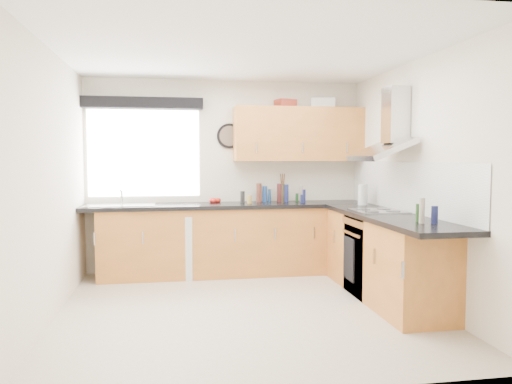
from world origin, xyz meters
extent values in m
plane|color=beige|center=(0.00, 0.00, 0.00)|extent=(3.60, 3.60, 0.00)
cube|color=white|center=(0.00, 0.00, 2.50)|extent=(3.60, 3.60, 0.02)
cube|color=silver|center=(0.00, 1.80, 1.25)|extent=(3.60, 0.02, 2.50)
cube|color=silver|center=(0.00, -1.80, 1.25)|extent=(3.60, 0.02, 2.50)
cube|color=silver|center=(-1.80, 0.00, 1.25)|extent=(0.02, 3.60, 2.50)
cube|color=silver|center=(1.80, 0.00, 1.25)|extent=(0.02, 3.60, 2.50)
cube|color=silver|center=(-1.05, 1.79, 1.55)|extent=(1.40, 0.02, 1.10)
cube|color=black|center=(-1.05, 1.70, 2.18)|extent=(1.50, 0.18, 0.14)
cube|color=white|center=(1.79, 0.30, 1.18)|extent=(0.01, 3.00, 0.54)
cube|color=#A76329|center=(-0.10, 1.51, 0.43)|extent=(3.00, 0.58, 0.86)
cube|color=#A76329|center=(1.50, 1.50, 0.43)|extent=(0.60, 0.60, 0.86)
cube|color=#A76329|center=(1.51, 0.15, 0.43)|extent=(0.58, 2.10, 0.86)
cube|color=black|center=(0.00, 1.50, 0.89)|extent=(3.60, 0.62, 0.05)
cube|color=black|center=(1.50, 0.00, 0.89)|extent=(0.62, 2.42, 0.05)
cube|color=black|center=(1.50, 0.30, 0.42)|extent=(0.56, 0.58, 0.85)
cube|color=#B2B2B2|center=(1.50, 0.30, 0.92)|extent=(0.52, 0.52, 0.01)
cube|color=#A76329|center=(0.95, 1.62, 1.80)|extent=(1.70, 0.35, 0.70)
cube|color=silver|center=(-0.65, 1.52, 0.39)|extent=(0.66, 0.65, 0.78)
cylinder|color=black|center=(0.05, 1.76, 1.78)|extent=(0.33, 0.04, 0.33)
cube|color=silver|center=(1.30, 1.72, 2.22)|extent=(0.36, 0.29, 0.13)
cube|color=#9E3424|center=(0.79, 1.72, 2.21)|extent=(0.29, 0.27, 0.11)
cylinder|color=gray|center=(0.75, 1.70, 0.99)|extent=(0.13, 0.13, 0.15)
cylinder|color=silver|center=(1.62, 1.05, 1.04)|extent=(0.14, 0.14, 0.26)
cylinder|color=#161D4A|center=(0.94, 1.39, 0.97)|extent=(0.04, 0.04, 0.11)
cylinder|color=#151849|center=(0.99, 1.47, 1.00)|extent=(0.04, 0.04, 0.17)
cylinder|color=#163F18|center=(0.94, 1.68, 0.96)|extent=(0.04, 0.04, 0.11)
cylinder|color=#A1968A|center=(1.00, 1.65, 1.01)|extent=(0.04, 0.04, 0.21)
cylinder|color=black|center=(0.20, 1.58, 0.99)|extent=(0.06, 0.06, 0.15)
cylinder|color=navy|center=(0.57, 1.69, 0.99)|extent=(0.04, 0.04, 0.17)
cylinder|color=navy|center=(0.51, 1.67, 1.01)|extent=(0.07, 0.07, 0.21)
cylinder|color=black|center=(0.70, 1.43, 1.03)|extent=(0.04, 0.04, 0.25)
cylinder|color=navy|center=(0.79, 1.64, 1.02)|extent=(0.07, 0.07, 0.23)
cylinder|color=#45181A|center=(0.70, 1.64, 1.03)|extent=(0.07, 0.07, 0.24)
cylinder|color=olive|center=(0.27, 1.49, 0.96)|extent=(0.06, 0.06, 0.10)
cylinder|color=#57281F|center=(0.43, 1.65, 1.03)|extent=(0.07, 0.07, 0.25)
cylinder|color=#141844|center=(1.60, -0.70, 0.99)|extent=(0.06, 0.06, 0.16)
cylinder|color=gray|center=(1.50, -0.67, 1.02)|extent=(0.05, 0.05, 0.23)
cylinder|color=#1A3C15|center=(1.51, -0.59, 0.99)|extent=(0.05, 0.05, 0.17)
camera|label=1|loc=(-0.70, -4.78, 1.50)|focal=35.00mm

